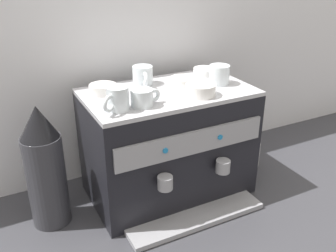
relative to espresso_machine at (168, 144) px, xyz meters
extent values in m
plane|color=#38383D|center=(0.00, 0.00, -0.23)|extent=(4.00, 4.00, 0.00)
cube|color=silver|center=(0.00, 0.29, 0.24)|extent=(2.80, 0.03, 0.93)
cube|color=black|center=(0.00, 0.00, -0.01)|extent=(0.65, 0.38, 0.44)
cube|color=#B7B7BC|center=(0.00, 0.00, 0.22)|extent=(0.65, 0.38, 0.02)
cube|color=#939399|center=(0.00, -0.19, 0.09)|extent=(0.60, 0.01, 0.09)
cylinder|color=#1E7AB7|center=(-0.11, -0.20, 0.09)|extent=(0.02, 0.01, 0.02)
cylinder|color=#1E7AB7|center=(0.11, -0.20, 0.09)|extent=(0.02, 0.01, 0.02)
cube|color=#939399|center=(0.00, -0.23, -0.21)|extent=(0.55, 0.12, 0.02)
cylinder|color=#939399|center=(-0.12, -0.21, -0.03)|extent=(0.06, 0.06, 0.05)
cylinder|color=#939399|center=(0.12, -0.21, -0.03)|extent=(0.06, 0.06, 0.05)
cylinder|color=silver|center=(-0.06, 0.12, 0.27)|extent=(0.08, 0.08, 0.07)
torus|color=silver|center=(-0.07, 0.06, 0.27)|extent=(0.03, 0.06, 0.06)
cylinder|color=silver|center=(0.22, -0.02, 0.27)|extent=(0.08, 0.08, 0.08)
torus|color=silver|center=(0.22, 0.03, 0.27)|extent=(0.02, 0.06, 0.06)
cylinder|color=silver|center=(-0.24, -0.10, 0.27)|extent=(0.07, 0.07, 0.08)
torus|color=silver|center=(-0.28, -0.13, 0.27)|extent=(0.06, 0.05, 0.06)
cylinder|color=silver|center=(-0.15, -0.10, 0.26)|extent=(0.08, 0.08, 0.06)
torus|color=silver|center=(-0.11, -0.09, 0.26)|extent=(0.05, 0.02, 0.05)
cylinder|color=white|center=(0.08, 0.03, 0.25)|extent=(0.10, 0.10, 0.03)
cylinder|color=white|center=(0.08, 0.03, 0.23)|extent=(0.06, 0.06, 0.01)
cylinder|color=white|center=(-0.23, 0.09, 0.25)|extent=(0.10, 0.10, 0.04)
cylinder|color=white|center=(-0.23, 0.09, 0.23)|extent=(0.06, 0.06, 0.01)
cylinder|color=white|center=(0.08, -0.10, 0.25)|extent=(0.11, 0.11, 0.04)
cylinder|color=white|center=(0.08, -0.10, 0.24)|extent=(0.06, 0.06, 0.01)
cylinder|color=white|center=(0.23, 0.11, 0.25)|extent=(0.10, 0.10, 0.03)
cylinder|color=white|center=(0.23, 0.11, 0.23)|extent=(0.05, 0.05, 0.01)
cylinder|color=#333338|center=(-0.49, 0.02, -0.05)|extent=(0.14, 0.14, 0.36)
cone|color=black|center=(-0.49, 0.02, 0.19)|extent=(0.14, 0.14, 0.12)
cylinder|color=#B7B7BC|center=(0.45, 0.01, -0.17)|extent=(0.08, 0.08, 0.12)
camera|label=1|loc=(-0.64, -1.23, 0.73)|focal=40.74mm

